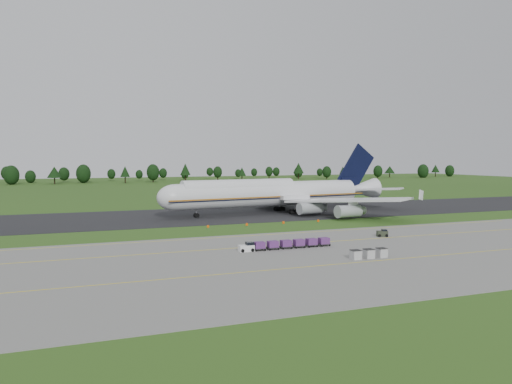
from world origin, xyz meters
name	(u,v)px	position (x,y,z in m)	size (l,w,h in m)	color
ground	(267,228)	(0.00, 0.00, 0.00)	(600.00, 600.00, 0.00)	#2A4D17
apron	(344,255)	(0.00, -34.00, 0.03)	(300.00, 52.00, 0.06)	slate
taxiway	(229,214)	(0.00, 28.00, 0.04)	(300.00, 40.00, 0.08)	black
apron_markings	(324,247)	(0.00, -26.98, 0.06)	(300.00, 30.20, 0.01)	yellow
tree_line	(154,173)	(10.44, 219.74, 6.09)	(521.67, 22.14, 11.99)	black
aircraft	(274,193)	(12.92, 26.61, 5.80)	(72.52, 70.03, 20.30)	silver
baggage_train	(284,244)	(-7.07, -25.68, 0.87)	(17.15, 1.56, 1.50)	white
utility_cart	(382,234)	(16.84, -20.47, 0.62)	(2.36, 1.82, 1.14)	#293021
uld_row	(369,254)	(2.04, -37.99, 0.81)	(6.30, 1.50, 1.48)	#ADADAD
edge_markers	(265,224)	(1.59, 4.67, 0.27)	(28.68, 0.30, 0.60)	#F15307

